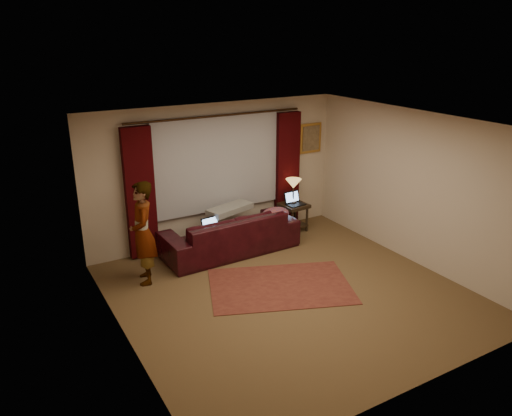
{
  "coord_description": "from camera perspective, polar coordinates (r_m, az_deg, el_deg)",
  "views": [
    {
      "loc": [
        -3.82,
        -5.61,
        3.82
      ],
      "look_at": [
        0.1,
        1.2,
        1.0
      ],
      "focal_mm": 35.0,
      "sensor_mm": 36.0,
      "label": 1
    }
  ],
  "objects": [
    {
      "name": "ceiling",
      "position": [
        6.89,
        4.32,
        9.5
      ],
      "size": [
        5.0,
        5.0,
        0.02
      ],
      "primitive_type": "cube",
      "color": "silver",
      "rests_on": "ground"
    },
    {
      "name": "throw_blanket",
      "position": [
        9.02,
        -3.03,
        1.49
      ],
      "size": [
        0.95,
        0.6,
        0.1
      ],
      "primitive_type": "cube",
      "rotation": [
        0.0,
        0.0,
        0.29
      ],
      "color": "gray",
      "rests_on": "sofa"
    },
    {
      "name": "wall_front",
      "position": [
        5.53,
        18.77,
        -8.49
      ],
      "size": [
        5.0,
        0.02,
        2.6
      ],
      "primitive_type": "cube",
      "color": "beige",
      "rests_on": "ground"
    },
    {
      "name": "sheer_curtain",
      "position": [
        9.2,
        -4.41,
        5.09
      ],
      "size": [
        2.5,
        0.05,
        1.8
      ],
      "primitive_type": "cube",
      "color": "#A2A2AB",
      "rests_on": "wall_back"
    },
    {
      "name": "wall_right",
      "position": [
        8.82,
        17.7,
        2.18
      ],
      "size": [
        0.02,
        5.0,
        2.6
      ],
      "primitive_type": "cube",
      "color": "beige",
      "rests_on": "ground"
    },
    {
      "name": "picture_frame",
      "position": [
        10.23,
        6.23,
        7.95
      ],
      "size": [
        0.5,
        0.04,
        0.6
      ],
      "primitive_type": "cube",
      "color": "#BE8735",
      "rests_on": "wall_back"
    },
    {
      "name": "curtain_rod",
      "position": [
        8.98,
        -4.42,
        10.46
      ],
      "size": [
        0.04,
        0.04,
        3.4
      ],
      "primitive_type": "cylinder",
      "color": "#301D0E",
      "rests_on": "wall_back"
    },
    {
      "name": "area_rug",
      "position": [
        7.97,
        2.78,
        -8.88
      ],
      "size": [
        2.58,
        2.16,
        0.01
      ],
      "primitive_type": "cube",
      "rotation": [
        0.0,
        0.0,
        -0.38
      ],
      "color": "maroon",
      "rests_on": "floor"
    },
    {
      "name": "end_table",
      "position": [
        9.99,
        4.33,
        -1.06
      ],
      "size": [
        0.52,
        0.52,
        0.56
      ],
      "primitive_type": "cube",
      "rotation": [
        0.0,
        0.0,
        0.08
      ],
      "color": "black",
      "rests_on": "floor"
    },
    {
      "name": "person",
      "position": [
        7.96,
        -12.8,
        -2.82
      ],
      "size": [
        0.58,
        0.58,
        1.66
      ],
      "primitive_type": "imported",
      "rotation": [
        0.0,
        0.0,
        -1.8
      ],
      "color": "gray",
      "rests_on": "floor"
    },
    {
      "name": "tiffany_lamp",
      "position": [
        9.86,
        4.28,
        1.93
      ],
      "size": [
        0.38,
        0.38,
        0.5
      ],
      "primitive_type": null,
      "rotation": [
        0.0,
        0.0,
        0.27
      ],
      "color": "olive",
      "rests_on": "end_table"
    },
    {
      "name": "sofa",
      "position": [
        8.95,
        -3.02,
        -2.06
      ],
      "size": [
        2.5,
        1.14,
        0.99
      ],
      "primitive_type": "imported",
      "rotation": [
        0.0,
        0.0,
        3.17
      ],
      "color": "black",
      "rests_on": "floor"
    },
    {
      "name": "wall_back",
      "position": [
        9.31,
        -4.54,
        3.98
      ],
      "size": [
        5.0,
        0.02,
        2.6
      ],
      "primitive_type": "cube",
      "color": "beige",
      "rests_on": "ground"
    },
    {
      "name": "drape_right",
      "position": [
        9.96,
        3.57,
        4.34
      ],
      "size": [
        0.5,
        0.14,
        2.3
      ],
      "primitive_type": "cube",
      "color": "black",
      "rests_on": "floor"
    },
    {
      "name": "laptop_table",
      "position": [
        9.8,
        4.57,
        1.06
      ],
      "size": [
        0.38,
        0.41,
        0.25
      ],
      "primitive_type": null,
      "rotation": [
        0.0,
        0.0,
        0.08
      ],
      "color": "black",
      "rests_on": "end_table"
    },
    {
      "name": "laptop_sofa",
      "position": [
        8.64,
        -4.84,
        -2.08
      ],
      "size": [
        0.39,
        0.41,
        0.25
      ],
      "primitive_type": null,
      "rotation": [
        0.0,
        0.0,
        0.14
      ],
      "color": "black",
      "rests_on": "sofa"
    },
    {
      "name": "wall_left",
      "position": [
        6.29,
        -15.31,
        -4.62
      ],
      "size": [
        0.02,
        5.0,
        2.6
      ],
      "primitive_type": "cube",
      "color": "beige",
      "rests_on": "ground"
    },
    {
      "name": "drape_left",
      "position": [
        8.73,
        -13.11,
        1.63
      ],
      "size": [
        0.5,
        0.14,
        2.3
      ],
      "primitive_type": "cube",
      "color": "black",
      "rests_on": "floor"
    },
    {
      "name": "floor",
      "position": [
        7.79,
        3.83,
        -9.71
      ],
      "size": [
        5.0,
        5.0,
        0.01
      ],
      "primitive_type": "cube",
      "color": "brown",
      "rests_on": "ground"
    },
    {
      "name": "clothing_pile",
      "position": [
        9.2,
        2.26,
        -0.7
      ],
      "size": [
        0.6,
        0.51,
        0.22
      ],
      "primitive_type": "ellipsoid",
      "rotation": [
        0.0,
        0.0,
        -0.22
      ],
      "color": "brown",
      "rests_on": "sofa"
    }
  ]
}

